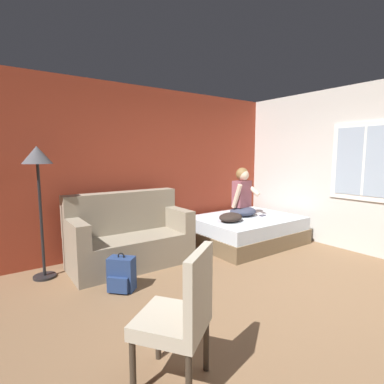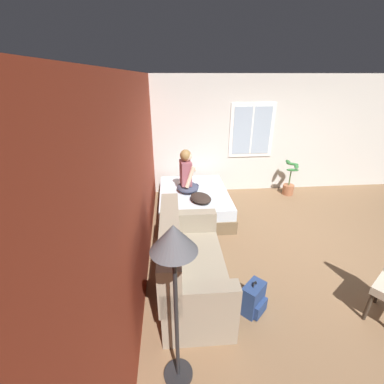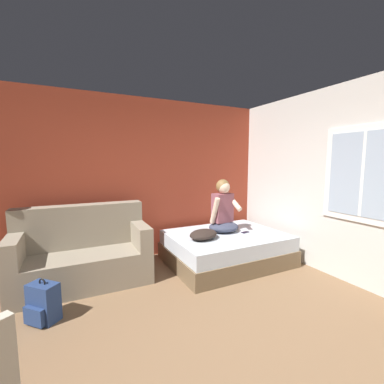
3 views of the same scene
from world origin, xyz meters
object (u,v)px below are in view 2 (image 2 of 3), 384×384
at_px(couch, 188,265).
at_px(backpack, 254,299).
at_px(bed, 194,202).
at_px(floor_lamp, 174,256).
at_px(throw_pillow, 201,198).
at_px(cell_phone, 197,185).
at_px(person_seated, 187,175).
at_px(potted_plant, 289,183).

height_order(couch, backpack, couch).
relative_size(bed, floor_lamp, 1.09).
relative_size(throw_pillow, cell_phone, 3.33).
distance_m(couch, throw_pillow, 1.71).
height_order(person_seated, backpack, person_seated).
bearing_deg(throw_pillow, couch, 167.66).
distance_m(person_seated, throw_pillow, 0.62).
xyz_separation_m(bed, throw_pillow, (-0.47, -0.09, 0.31)).
height_order(bed, person_seated, person_seated).
bearing_deg(floor_lamp, throw_pillow, -11.05).
relative_size(couch, cell_phone, 11.87).
bearing_deg(backpack, couch, 59.84).
distance_m(bed, throw_pillow, 0.57).
bearing_deg(throw_pillow, potted_plant, -62.91).
bearing_deg(potted_plant, cell_phone, 99.48).
relative_size(backpack, potted_plant, 0.54).
xyz_separation_m(cell_phone, potted_plant, (0.38, -2.29, -0.18)).
bearing_deg(cell_phone, throw_pillow, -101.47).
distance_m(backpack, throw_pillow, 2.18).
relative_size(couch, potted_plant, 2.01).
distance_m(bed, couch, 2.16).
xyz_separation_m(couch, potted_plant, (2.84, -2.66, -0.09)).
bearing_deg(couch, floor_lamp, 170.91).
height_order(throw_pillow, cell_phone, throw_pillow).
xyz_separation_m(couch, person_seated, (2.17, -0.14, 0.44)).
height_order(bed, throw_pillow, throw_pillow).
distance_m(bed, potted_plant, 2.48).
bearing_deg(backpack, throw_pillow, 10.66).
xyz_separation_m(throw_pillow, cell_phone, (0.79, -0.00, -0.07)).
bearing_deg(couch, bed, -7.28).
height_order(person_seated, cell_phone, person_seated).
height_order(bed, backpack, bed).
xyz_separation_m(backpack, cell_phone, (2.90, 0.39, 0.29)).
relative_size(couch, person_seated, 1.95).
xyz_separation_m(bed, potted_plant, (0.70, -2.38, 0.07)).
bearing_deg(floor_lamp, couch, -9.09).
bearing_deg(throw_pillow, bed, 10.94).
bearing_deg(backpack, cell_phone, 7.73).
distance_m(couch, backpack, 0.90).
xyz_separation_m(throw_pillow, floor_lamp, (-2.78, 0.54, 0.88)).
relative_size(couch, backpack, 3.73).
relative_size(bed, person_seated, 2.12).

